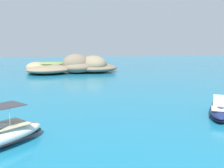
# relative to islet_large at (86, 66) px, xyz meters

# --- Properties ---
(islet_large) EXTENTS (20.98, 22.16, 5.75)m
(islet_large) POSITION_rel_islet_large_xyz_m (0.00, 0.00, 0.00)
(islet_large) COLOR #756651
(islet_large) RESTS_ON ground
(islet_small) EXTENTS (19.90, 20.32, 3.34)m
(islet_small) POSITION_rel_islet_large_xyz_m (-11.61, -0.17, -0.49)
(islet_small) COLOR #9E8966
(islet_small) RESTS_ON ground
(motorboat_navy) EXTENTS (6.06, 7.18, 2.15)m
(motorboat_navy) POSITION_rel_islet_large_xyz_m (8.00, -51.81, -1.25)
(motorboat_navy) COLOR navy
(motorboat_navy) RESTS_ON ground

